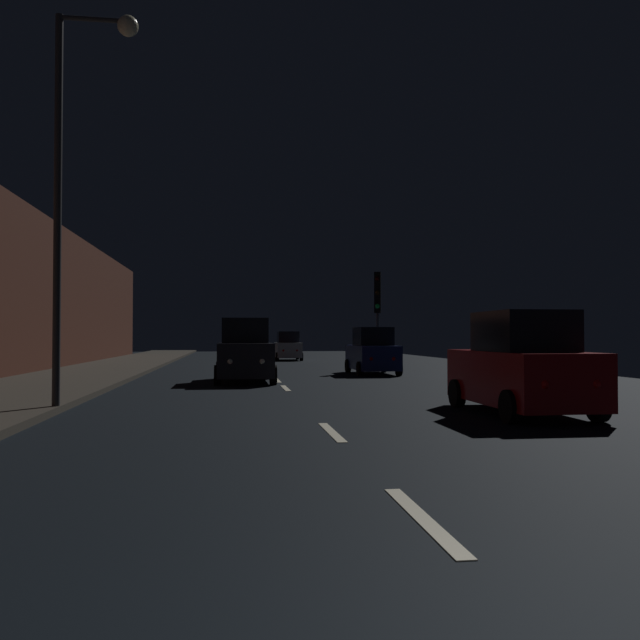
# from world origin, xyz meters

# --- Properties ---
(ground) EXTENTS (27.14, 84.00, 0.02)m
(ground) POSITION_xyz_m (0.00, 24.50, -0.01)
(ground) COLOR black
(sidewalk_left) EXTENTS (4.40, 84.00, 0.15)m
(sidewalk_left) POSITION_xyz_m (-7.37, 24.50, 0.07)
(sidewalk_left) COLOR #38332B
(sidewalk_left) RESTS_ON ground
(lane_centerline) EXTENTS (0.16, 23.43, 0.01)m
(lane_centerline) POSITION_xyz_m (0.00, 14.83, 0.01)
(lane_centerline) COLOR beige
(lane_centerline) RESTS_ON ground
(traffic_light_far_right) EXTENTS (0.38, 0.48, 4.57)m
(traffic_light_far_right) POSITION_xyz_m (5.06, 27.21, 3.29)
(traffic_light_far_right) COLOR #38383A
(traffic_light_far_right) RESTS_ON ground
(streetlamp_overhead) EXTENTS (1.70, 0.44, 8.44)m
(streetlamp_overhead) POSITION_xyz_m (-4.86, 11.69, 5.47)
(streetlamp_overhead) COLOR #2D2D30
(streetlamp_overhead) RESTS_ON ground
(car_approaching_headlights) EXTENTS (2.04, 4.42, 2.22)m
(car_approaching_headlights) POSITION_xyz_m (-1.18, 20.68, 1.02)
(car_approaching_headlights) COLOR black
(car_approaching_headlights) RESTS_ON ground
(car_distant_taillights) EXTENTS (1.74, 3.78, 1.90)m
(car_distant_taillights) POSITION_xyz_m (2.09, 40.98, 0.87)
(car_distant_taillights) COLOR silver
(car_distant_taillights) RESTS_ON ground
(car_parked_right_near) EXTENTS (1.94, 4.19, 2.11)m
(car_parked_right_near) POSITION_xyz_m (4.27, 10.28, 0.97)
(car_parked_right_near) COLOR maroon
(car_parked_right_near) RESTS_ON ground
(car_parked_right_far) EXTENTS (1.81, 3.91, 1.97)m
(car_parked_right_far) POSITION_xyz_m (4.27, 24.68, 0.90)
(car_parked_right_far) COLOR #141E51
(car_parked_right_far) RESTS_ON ground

